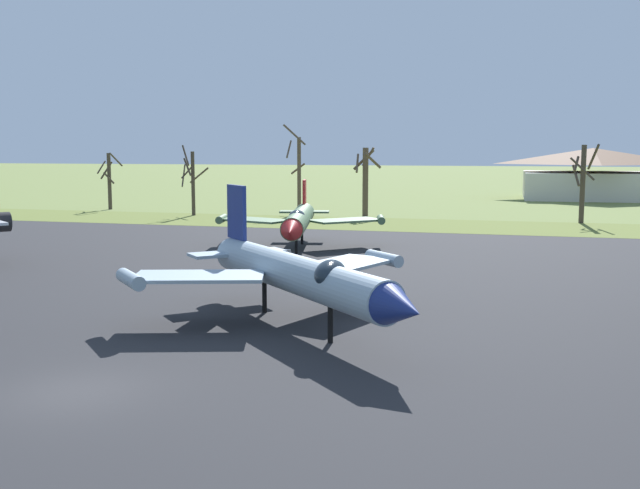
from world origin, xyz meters
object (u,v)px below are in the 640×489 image
object	(u,v)px
jet_fighter_front_right	(296,273)
info_placard_rear_left	(286,256)
jet_fighter_rear_left	(299,220)
visitor_building	(592,174)

from	to	relation	value
jet_fighter_front_right	info_placard_rear_left	world-z (taller)	jet_fighter_front_right
jet_fighter_front_right	jet_fighter_rear_left	xyz separation A→B (m)	(-6.41, 21.35, -0.07)
info_placard_rear_left	visitor_building	xyz separation A→B (m)	(21.81, 68.75, 2.72)
jet_fighter_front_right	visitor_building	size ratio (longest dim) A/B	0.67
visitor_building	jet_fighter_front_right	bearing A→B (deg)	-101.61
info_placard_rear_left	jet_fighter_front_right	bearing A→B (deg)	-70.57
jet_fighter_rear_left	info_placard_rear_left	xyz separation A→B (m)	(1.56, -7.60, -1.34)
jet_fighter_front_right	info_placard_rear_left	xyz separation A→B (m)	(-4.85, 13.75, -1.41)
jet_fighter_front_right	visitor_building	distance (m)	84.23
jet_fighter_rear_left	visitor_building	bearing A→B (deg)	69.09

